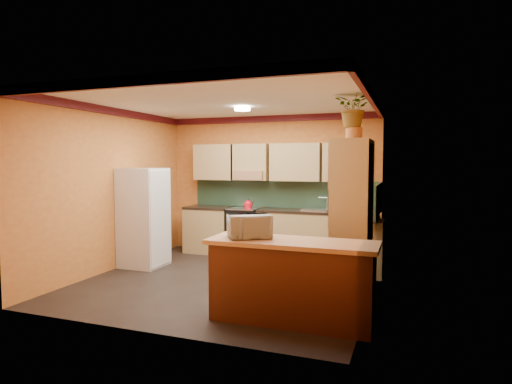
# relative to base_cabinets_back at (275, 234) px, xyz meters

# --- Properties ---
(room_shell) EXTENTS (4.24, 4.24, 2.72)m
(room_shell) POSITION_rel_base_cabinets_back_xyz_m (-0.16, -1.52, 1.65)
(room_shell) COLOR black
(room_shell) RESTS_ON ground
(base_cabinets_back) EXTENTS (3.65, 0.60, 0.88)m
(base_cabinets_back) POSITION_rel_base_cabinets_back_xyz_m (0.00, 0.00, 0.00)
(base_cabinets_back) COLOR tan
(base_cabinets_back) RESTS_ON ground
(countertop_back) EXTENTS (3.65, 0.62, 0.04)m
(countertop_back) POSITION_rel_base_cabinets_back_xyz_m (0.00, -0.00, 0.46)
(countertop_back) COLOR black
(countertop_back) RESTS_ON base_cabinets_back
(stove) EXTENTS (0.58, 0.58, 0.91)m
(stove) POSITION_rel_base_cabinets_back_xyz_m (-0.62, -0.00, 0.02)
(stove) COLOR black
(stove) RESTS_ON ground
(kettle) EXTENTS (0.22, 0.22, 0.18)m
(kettle) POSITION_rel_base_cabinets_back_xyz_m (-0.53, -0.05, 0.56)
(kettle) COLOR red
(kettle) RESTS_ON stove
(sink) EXTENTS (0.48, 0.40, 0.03)m
(sink) POSITION_rel_base_cabinets_back_xyz_m (0.77, 0.00, 0.50)
(sink) COLOR silver
(sink) RESTS_ON countertop_back
(base_cabinets_right) EXTENTS (0.60, 0.80, 0.88)m
(base_cabinets_right) POSITION_rel_base_cabinets_back_xyz_m (1.62, -0.72, 0.00)
(base_cabinets_right) COLOR tan
(base_cabinets_right) RESTS_ON ground
(countertop_right) EXTENTS (0.62, 0.80, 0.04)m
(countertop_right) POSITION_rel_base_cabinets_back_xyz_m (1.62, -0.72, 0.46)
(countertop_right) COLOR black
(countertop_right) RESTS_ON base_cabinets_right
(fridge) EXTENTS (0.68, 0.66, 1.70)m
(fridge) POSITION_rel_base_cabinets_back_xyz_m (-1.93, -1.43, 0.41)
(fridge) COLOR silver
(fridge) RESTS_ON ground
(pantry) EXTENTS (0.48, 0.90, 2.10)m
(pantry) POSITION_rel_base_cabinets_back_xyz_m (1.67, -1.86, 0.61)
(pantry) COLOR tan
(pantry) RESTS_ON ground
(fern_pot) EXTENTS (0.22, 0.22, 0.16)m
(fern_pot) POSITION_rel_base_cabinets_back_xyz_m (1.67, -1.81, 1.74)
(fern_pot) COLOR #A15827
(fern_pot) RESTS_ON pantry
(fern) EXTENTS (0.57, 0.53, 0.53)m
(fern) POSITION_rel_base_cabinets_back_xyz_m (1.67, -1.81, 2.08)
(fern) COLOR tan
(fern) RESTS_ON fern_pot
(breakfast_bar) EXTENTS (1.80, 0.55, 0.88)m
(breakfast_bar) POSITION_rel_base_cabinets_back_xyz_m (1.16, -3.08, 0.00)
(breakfast_bar) COLOR #512212
(breakfast_bar) RESTS_ON ground
(bar_top) EXTENTS (1.90, 0.65, 0.05)m
(bar_top) POSITION_rel_base_cabinets_back_xyz_m (1.16, -3.08, 0.47)
(bar_top) COLOR tan
(bar_top) RESTS_ON breakfast_bar
(microwave) EXTENTS (0.58, 0.54, 0.27)m
(microwave) POSITION_rel_base_cabinets_back_xyz_m (0.65, -3.08, 0.62)
(microwave) COLOR silver
(microwave) RESTS_ON bar_top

